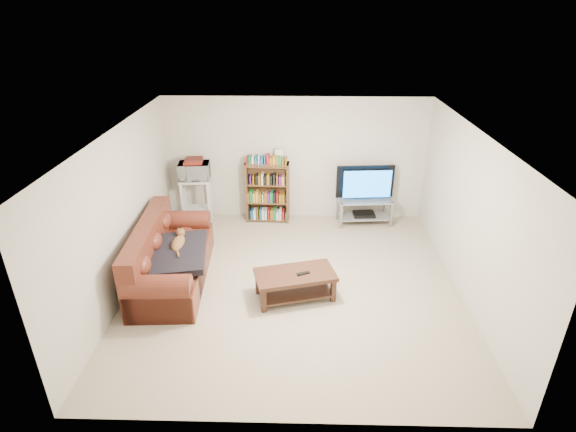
{
  "coord_description": "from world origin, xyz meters",
  "views": [
    {
      "loc": [
        0.05,
        -5.77,
        3.99
      ],
      "look_at": [
        -0.1,
        0.4,
        1.0
      ],
      "focal_mm": 28.0,
      "sensor_mm": 36.0,
      "label": 1
    }
  ],
  "objects_px": {
    "tv_stand": "(364,207)",
    "bookshelf": "(267,191)",
    "sofa": "(167,261)",
    "coffee_table": "(295,280)"
  },
  "relations": [
    {
      "from": "sofa",
      "to": "bookshelf",
      "type": "bearing_deg",
      "value": 52.95
    },
    {
      "from": "sofa",
      "to": "bookshelf",
      "type": "distance_m",
      "value": 2.58
    },
    {
      "from": "tv_stand",
      "to": "bookshelf",
      "type": "height_order",
      "value": "bookshelf"
    },
    {
      "from": "sofa",
      "to": "bookshelf",
      "type": "height_order",
      "value": "bookshelf"
    },
    {
      "from": "tv_stand",
      "to": "bookshelf",
      "type": "distance_m",
      "value": 1.91
    },
    {
      "from": "sofa",
      "to": "tv_stand",
      "type": "distance_m",
      "value": 3.9
    },
    {
      "from": "sofa",
      "to": "coffee_table",
      "type": "height_order",
      "value": "sofa"
    },
    {
      "from": "coffee_table",
      "to": "bookshelf",
      "type": "height_order",
      "value": "bookshelf"
    },
    {
      "from": "bookshelf",
      "to": "tv_stand",
      "type": "bearing_deg",
      "value": 0.19
    },
    {
      "from": "sofa",
      "to": "coffee_table",
      "type": "bearing_deg",
      "value": -15.32
    }
  ]
}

